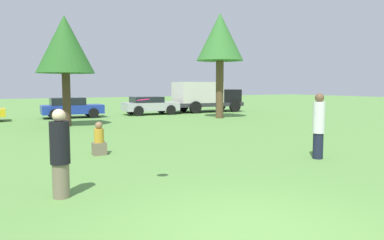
{
  "coord_description": "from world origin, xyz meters",
  "views": [
    {
      "loc": [
        -3.35,
        -4.14,
        2.12
      ],
      "look_at": [
        1.46,
        4.35,
        1.2
      ],
      "focal_mm": 34.69,
      "sensor_mm": 36.0,
      "label": 1
    }
  ],
  "objects_px": {
    "delivery_truck_black": "(205,96)",
    "person_catcher": "(319,125)",
    "bystander_sitting": "(99,141)",
    "parked_car_silver": "(150,105)",
    "tree_1": "(65,45)",
    "parked_car_blue": "(71,107)",
    "tree_2": "(220,39)",
    "person_thrower": "(60,154)",
    "frisbee": "(143,100)"
  },
  "relations": [
    {
      "from": "frisbee",
      "to": "delivery_truck_black",
      "type": "relative_size",
      "value": 0.05
    },
    {
      "from": "frisbee",
      "to": "person_thrower",
      "type": "bearing_deg",
      "value": 173.63
    },
    {
      "from": "person_thrower",
      "to": "bystander_sitting",
      "type": "distance_m",
      "value": 4.36
    },
    {
      "from": "parked_car_silver",
      "to": "person_catcher",
      "type": "bearing_deg",
      "value": -93.97
    },
    {
      "from": "tree_2",
      "to": "parked_car_silver",
      "type": "distance_m",
      "value": 7.15
    },
    {
      "from": "person_catcher",
      "to": "parked_car_blue",
      "type": "height_order",
      "value": "person_catcher"
    },
    {
      "from": "frisbee",
      "to": "person_catcher",
      "type": "bearing_deg",
      "value": 4.33
    },
    {
      "from": "frisbee",
      "to": "bystander_sitting",
      "type": "xyz_separation_m",
      "value": [
        0.21,
        4.11,
        -1.41
      ]
    },
    {
      "from": "frisbee",
      "to": "tree_1",
      "type": "xyz_separation_m",
      "value": [
        0.97,
        12.83,
        2.32
      ]
    },
    {
      "from": "person_thrower",
      "to": "delivery_truck_black",
      "type": "relative_size",
      "value": 0.29
    },
    {
      "from": "tree_2",
      "to": "tree_1",
      "type": "bearing_deg",
      "value": -179.45
    },
    {
      "from": "parked_car_blue",
      "to": "delivery_truck_black",
      "type": "bearing_deg",
      "value": 4.67
    },
    {
      "from": "person_catcher",
      "to": "delivery_truck_black",
      "type": "bearing_deg",
      "value": -113.6
    },
    {
      "from": "person_thrower",
      "to": "frisbee",
      "type": "relative_size",
      "value": 6.24
    },
    {
      "from": "bystander_sitting",
      "to": "parked_car_blue",
      "type": "xyz_separation_m",
      "value": [
        1.99,
        13.77,
        0.26
      ]
    },
    {
      "from": "person_catcher",
      "to": "tree_1",
      "type": "height_order",
      "value": "tree_1"
    },
    {
      "from": "tree_2",
      "to": "parked_car_blue",
      "type": "height_order",
      "value": "tree_2"
    },
    {
      "from": "parked_car_silver",
      "to": "tree_1",
      "type": "bearing_deg",
      "value": -140.34
    },
    {
      "from": "bystander_sitting",
      "to": "parked_car_blue",
      "type": "relative_size",
      "value": 0.26
    },
    {
      "from": "parked_car_silver",
      "to": "delivery_truck_black",
      "type": "relative_size",
      "value": 0.69
    },
    {
      "from": "person_catcher",
      "to": "bystander_sitting",
      "type": "relative_size",
      "value": 1.86
    },
    {
      "from": "tree_1",
      "to": "tree_2",
      "type": "distance_m",
      "value": 9.59
    },
    {
      "from": "delivery_truck_black",
      "to": "person_catcher",
      "type": "bearing_deg",
      "value": -108.59
    },
    {
      "from": "bystander_sitting",
      "to": "delivery_truck_black",
      "type": "relative_size",
      "value": 0.18
    },
    {
      "from": "frisbee",
      "to": "tree_1",
      "type": "relative_size",
      "value": 0.05
    },
    {
      "from": "tree_2",
      "to": "parked_car_silver",
      "type": "xyz_separation_m",
      "value": [
        -2.79,
        4.92,
        -4.38
      ]
    },
    {
      "from": "bystander_sitting",
      "to": "delivery_truck_black",
      "type": "distance_m",
      "value": 18.77
    },
    {
      "from": "person_catcher",
      "to": "bystander_sitting",
      "type": "bearing_deg",
      "value": -36.53
    },
    {
      "from": "tree_1",
      "to": "parked_car_blue",
      "type": "bearing_deg",
      "value": 76.21
    },
    {
      "from": "parked_car_blue",
      "to": "bystander_sitting",
      "type": "bearing_deg",
      "value": -95.15
    },
    {
      "from": "frisbee",
      "to": "parked_car_blue",
      "type": "relative_size",
      "value": 0.07
    },
    {
      "from": "person_thrower",
      "to": "tree_1",
      "type": "relative_size",
      "value": 0.3
    },
    {
      "from": "bystander_sitting",
      "to": "person_thrower",
      "type": "bearing_deg",
      "value": -114.83
    },
    {
      "from": "tree_2",
      "to": "person_catcher",
      "type": "bearing_deg",
      "value": -111.59
    },
    {
      "from": "frisbee",
      "to": "parked_car_silver",
      "type": "bearing_deg",
      "value": 66.6
    },
    {
      "from": "person_catcher",
      "to": "parked_car_silver",
      "type": "height_order",
      "value": "person_catcher"
    },
    {
      "from": "bystander_sitting",
      "to": "parked_car_blue",
      "type": "distance_m",
      "value": 13.91
    },
    {
      "from": "frisbee",
      "to": "parked_car_silver",
      "type": "height_order",
      "value": "frisbee"
    },
    {
      "from": "parked_car_blue",
      "to": "person_catcher",
      "type": "bearing_deg",
      "value": -76.02
    },
    {
      "from": "tree_1",
      "to": "parked_car_silver",
      "type": "height_order",
      "value": "tree_1"
    },
    {
      "from": "bystander_sitting",
      "to": "tree_2",
      "type": "bearing_deg",
      "value": 40.54
    },
    {
      "from": "tree_2",
      "to": "parked_car_blue",
      "type": "bearing_deg",
      "value": 149.18
    },
    {
      "from": "tree_1",
      "to": "parked_car_blue",
      "type": "distance_m",
      "value": 6.25
    },
    {
      "from": "person_catcher",
      "to": "person_thrower",
      "type": "bearing_deg",
      "value": 0.0
    },
    {
      "from": "frisbee",
      "to": "parked_car_blue",
      "type": "bearing_deg",
      "value": 82.97
    },
    {
      "from": "bystander_sitting",
      "to": "parked_car_blue",
      "type": "height_order",
      "value": "parked_car_blue"
    },
    {
      "from": "frisbee",
      "to": "bystander_sitting",
      "type": "relative_size",
      "value": 0.27
    },
    {
      "from": "bystander_sitting",
      "to": "parked_car_silver",
      "type": "height_order",
      "value": "parked_car_silver"
    },
    {
      "from": "person_catcher",
      "to": "frisbee",
      "type": "xyz_separation_m",
      "value": [
        -5.56,
        -0.42,
        0.86
      ]
    },
    {
      "from": "tree_2",
      "to": "delivery_truck_black",
      "type": "distance_m",
      "value": 6.8
    }
  ]
}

